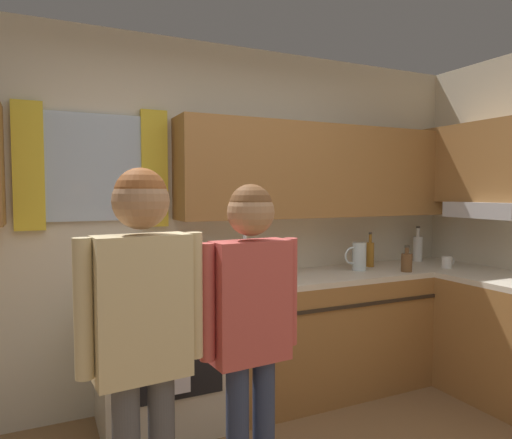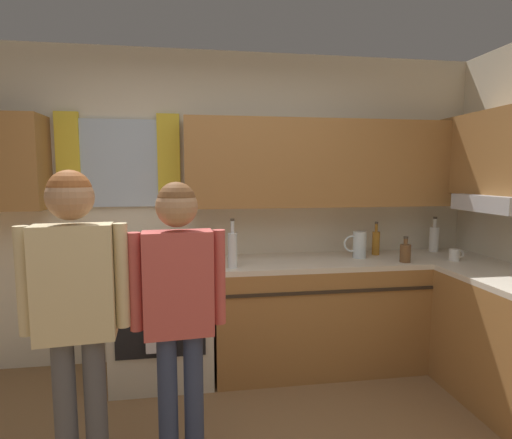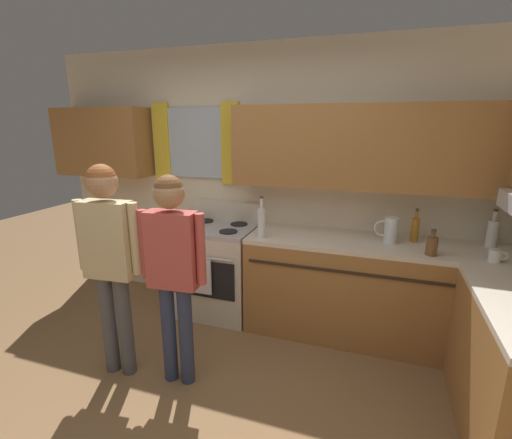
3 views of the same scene
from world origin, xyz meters
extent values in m
plane|color=olive|center=(0.00, 0.00, 0.00)|extent=(12.00, 12.00, 0.00)
cube|color=beige|center=(0.00, 1.90, 1.30)|extent=(4.60, 0.10, 2.60)
cube|color=silver|center=(-0.73, 1.83, 1.68)|extent=(0.60, 0.03, 0.70)
cube|color=yellow|center=(-1.12, 1.82, 1.68)|extent=(0.18, 0.04, 0.80)
cube|color=yellow|center=(-0.34, 1.82, 1.68)|extent=(0.18, 0.04, 0.80)
cube|color=#9E6B38|center=(-1.77, 1.69, 1.68)|extent=(1.05, 0.32, 0.71)
cube|color=#9E6B38|center=(1.05, 1.69, 1.68)|extent=(2.51, 0.32, 0.71)
cube|color=#9E6B38|center=(1.15, 1.54, 0.43)|extent=(2.29, 0.62, 0.86)
cube|color=beige|center=(1.15, 1.54, 0.88)|extent=(2.29, 0.62, 0.04)
cube|color=#2D2319|center=(1.15, 1.23, 0.72)|extent=(2.17, 0.01, 0.02)
cube|color=beige|center=(-0.39, 1.54, 0.43)|extent=(0.75, 0.62, 0.86)
cube|color=black|center=(-0.39, 1.23, 0.48)|extent=(0.63, 0.01, 0.36)
cylinder|color=#ADADB2|center=(-0.39, 1.20, 0.70)|extent=(0.63, 0.02, 0.02)
cube|color=#ADADB2|center=(-0.39, 1.54, 0.88)|extent=(0.75, 0.62, 0.04)
cube|color=beige|center=(-0.39, 1.81, 1.00)|extent=(0.75, 0.08, 0.20)
cylinder|color=black|center=(-0.57, 1.40, 0.91)|extent=(0.17, 0.17, 0.01)
cylinder|color=black|center=(-0.20, 1.40, 0.91)|extent=(0.17, 0.17, 0.01)
cylinder|color=black|center=(-0.57, 1.68, 0.91)|extent=(0.17, 0.17, 0.01)
cylinder|color=black|center=(-0.20, 1.68, 0.91)|extent=(0.17, 0.17, 0.01)
cube|color=silver|center=(-0.39, 1.19, 0.52)|extent=(0.20, 0.02, 0.34)
cylinder|color=brown|center=(1.50, 1.34, 0.97)|extent=(0.08, 0.08, 0.14)
cylinder|color=brown|center=(1.50, 1.34, 1.06)|extent=(0.03, 0.03, 0.05)
cylinder|color=#3F382D|center=(1.50, 1.34, 1.10)|extent=(0.04, 0.04, 0.02)
cylinder|color=silver|center=(0.14, 1.36, 1.03)|extent=(0.07, 0.07, 0.26)
cylinder|color=silver|center=(0.14, 1.36, 1.21)|extent=(0.03, 0.03, 0.09)
cylinder|color=#3F382D|center=(0.14, 1.36, 1.26)|extent=(0.03, 0.03, 0.02)
cylinder|color=#B27223|center=(1.41, 1.66, 1.00)|extent=(0.06, 0.06, 0.20)
cylinder|color=#B27223|center=(1.41, 1.66, 1.14)|extent=(0.02, 0.02, 0.07)
cylinder|color=#3F382D|center=(1.41, 1.66, 1.18)|extent=(0.03, 0.03, 0.02)
cylinder|color=white|center=(1.99, 1.71, 1.01)|extent=(0.08, 0.08, 0.22)
cylinder|color=white|center=(1.99, 1.71, 1.16)|extent=(0.03, 0.03, 0.08)
cylinder|color=#3F382D|center=(1.99, 1.71, 1.21)|extent=(0.03, 0.03, 0.02)
cylinder|color=white|center=(1.92, 1.33, 0.95)|extent=(0.08, 0.08, 0.09)
torus|color=white|center=(1.97, 1.33, 0.95)|extent=(0.07, 0.01, 0.07)
cylinder|color=silver|center=(1.21, 1.55, 1.01)|extent=(0.11, 0.11, 0.22)
torus|color=silver|center=(1.14, 1.55, 1.02)|extent=(0.14, 0.02, 0.14)
cylinder|color=#4C4C51|center=(-0.64, 0.43, 0.40)|extent=(0.11, 0.11, 0.79)
cylinder|color=#4C4C51|center=(-0.78, 0.42, 0.40)|extent=(0.11, 0.11, 0.79)
cube|color=#D1BC8C|center=(-0.71, 0.42, 1.07)|extent=(0.38, 0.19, 0.56)
cylinder|color=#D1BC8C|center=(-0.49, 0.44, 1.10)|extent=(0.07, 0.07, 0.52)
cylinder|color=#D1BC8C|center=(-0.93, 0.40, 1.10)|extent=(0.07, 0.07, 0.52)
sphere|color=#A87A56|center=(-0.71, 0.42, 1.48)|extent=(0.22, 0.22, 0.22)
sphere|color=brown|center=(-0.71, 0.42, 1.51)|extent=(0.20, 0.20, 0.20)
cylinder|color=#2D3856|center=(-0.15, 0.48, 0.38)|extent=(0.10, 0.10, 0.76)
cylinder|color=#2D3856|center=(-0.29, 0.47, 0.38)|extent=(0.10, 0.10, 0.76)
cube|color=#BF4C47|center=(-0.22, 0.48, 1.04)|extent=(0.36, 0.18, 0.54)
cylinder|color=#BF4C47|center=(-0.01, 0.49, 1.06)|extent=(0.07, 0.07, 0.50)
cylinder|color=#BF4C47|center=(-0.43, 0.46, 1.06)|extent=(0.07, 0.07, 0.50)
sphere|color=#A87A56|center=(-0.22, 0.48, 1.43)|extent=(0.21, 0.21, 0.21)
sphere|color=brown|center=(-0.22, 0.48, 1.46)|extent=(0.19, 0.19, 0.19)
camera|label=1|loc=(-1.06, -1.34, 1.52)|focal=32.14mm
camera|label=2|loc=(-0.13, -1.55, 1.59)|focal=28.09mm
camera|label=3|loc=(1.08, -1.57, 1.88)|focal=25.59mm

